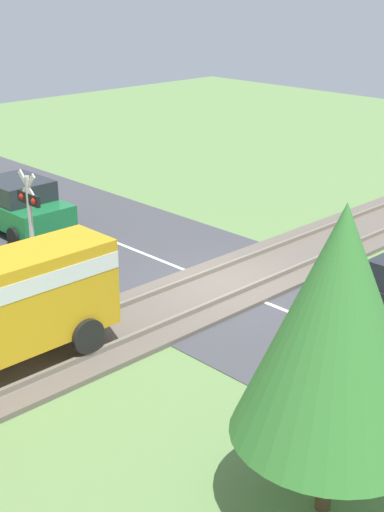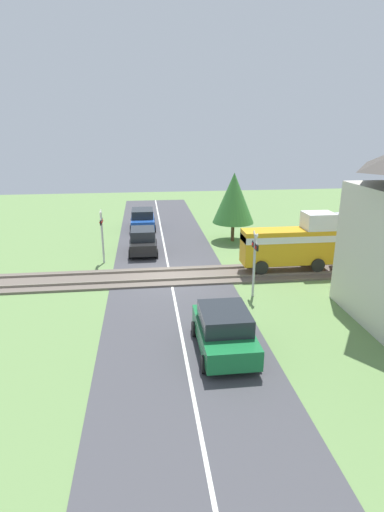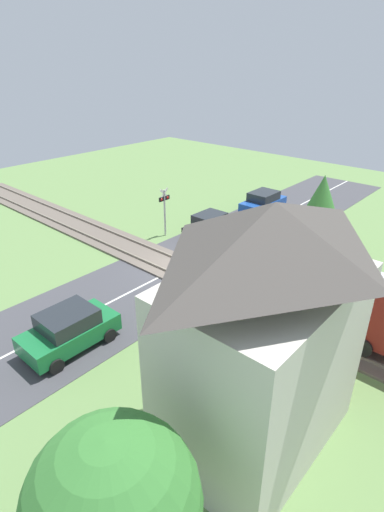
{
  "view_description": "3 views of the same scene",
  "coord_description": "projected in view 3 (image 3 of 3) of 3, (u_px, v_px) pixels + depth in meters",
  "views": [
    {
      "loc": [
        -11.69,
        12.49,
        7.59
      ],
      "look_at": [
        0.0,
        1.2,
        1.2
      ],
      "focal_mm": 50.0,
      "sensor_mm": 36.0,
      "label": 1
    },
    {
      "loc": [
        20.45,
        -1.29,
        7.94
      ],
      "look_at": [
        0.0,
        1.2,
        1.2
      ],
      "focal_mm": 28.0,
      "sensor_mm": 36.0,
      "label": 2
    },
    {
      "loc": [
        14.21,
        13.8,
        10.59
      ],
      "look_at": [
        0.0,
        1.2,
        1.2
      ],
      "focal_mm": 28.0,
      "sensor_mm": 36.0,
      "label": 3
    }
  ],
  "objects": [
    {
      "name": "tree_roadside_hedge",
      "position": [
        321.0,
        206.0,
        22.64
      ],
      "size": [
        2.93,
        2.93,
        4.89
      ],
      "color": "brown",
      "rests_on": "ground_plane"
    },
    {
      "name": "station_building",
      "position": [
        263.0,
        338.0,
        10.94
      ],
      "size": [
        6.1,
        4.08,
        7.63
      ],
      "color": "beige",
      "rests_on": "ground_plane"
    },
    {
      "name": "road_surface",
      "position": [
        176.0,
        269.0,
        22.43
      ],
      "size": [
        48.0,
        6.4,
        0.02
      ],
      "color": "#424247",
      "rests_on": "ground_plane"
    },
    {
      "name": "pedestrian_by_station",
      "position": [
        340.0,
        368.0,
        14.22
      ],
      "size": [
        0.38,
        0.38,
        1.53
      ],
      "color": "gold",
      "rests_on": "ground_plane"
    },
    {
      "name": "tree_by_station",
      "position": [
        113.0,
        504.0,
        7.65
      ],
      "size": [
        3.48,
        3.48,
        4.68
      ],
      "color": "brown",
      "rests_on": "ground_plane"
    },
    {
      "name": "crossing_signal_west_approach",
      "position": [
        164.0,
        206.0,
        25.79
      ],
      "size": [
        0.9,
        0.18,
        3.25
      ],
      "color": "#B7B7B7",
      "rests_on": "ground_plane"
    },
    {
      "name": "track_bed",
      "position": [
        176.0,
        268.0,
        22.4
      ],
      "size": [
        2.8,
        48.0,
        0.24
      ],
      "color": "#665B51",
      "rests_on": "ground_plane"
    },
    {
      "name": "ground_plane",
      "position": [
        176.0,
        269.0,
        22.43
      ],
      "size": [
        60.0,
        60.0,
        0.0
      ],
      "primitive_type": "plane",
      "color": "#66894C"
    },
    {
      "name": "crossing_signal_east_approach",
      "position": [
        192.0,
        279.0,
        17.23
      ],
      "size": [
        0.9,
        0.18,
        3.25
      ],
      "color": "#B7B7B7",
      "rests_on": "ground_plane"
    },
    {
      "name": "train",
      "position": [
        365.0,
        309.0,
        15.53
      ],
      "size": [
        1.58,
        12.13,
        3.18
      ],
      "color": "gold",
      "rests_on": "track_bed"
    },
    {
      "name": "car_behind_queue",
      "position": [
        263.0,
        202.0,
        30.42
      ],
      "size": [
        3.96,
        2.0,
        1.6
      ],
      "color": "#1E4CA8",
      "rests_on": "ground_plane"
    },
    {
      "name": "car_near_crossing",
      "position": [
        209.0,
        225.0,
        26.07
      ],
      "size": [
        3.62,
        1.83,
        1.62
      ],
      "color": "black",
      "rests_on": "ground_plane"
    },
    {
      "name": "car_far_side",
      "position": [
        69.0,
        329.0,
        16.02
      ],
      "size": [
        3.81,
        2.05,
        1.66
      ],
      "color": "#197038",
      "rests_on": "ground_plane"
    }
  ]
}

